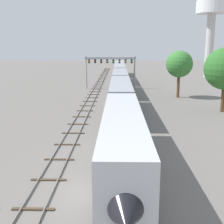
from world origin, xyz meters
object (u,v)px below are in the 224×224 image
(water_tower, at_px, (212,13))
(trackside_tree_mid, at_px, (179,64))
(passenger_train, at_px, (120,81))
(signal_gantry, at_px, (110,64))

(water_tower, relative_size, trackside_tree_mid, 2.80)
(passenger_train, height_order, trackside_tree_mid, trackside_tree_mid)
(water_tower, xyz_separation_m, trackside_tree_mid, (-17.76, -40.10, -13.72))
(signal_gantry, bearing_deg, passenger_train, -72.05)
(passenger_train, height_order, water_tower, water_tower)
(passenger_train, xyz_separation_m, trackside_tree_mid, (11.43, -5.49, 3.86))
(signal_gantry, height_order, trackside_tree_mid, trackside_tree_mid)
(passenger_train, distance_m, trackside_tree_mid, 13.26)
(water_tower, height_order, trackside_tree_mid, water_tower)
(passenger_train, bearing_deg, trackside_tree_mid, -25.67)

